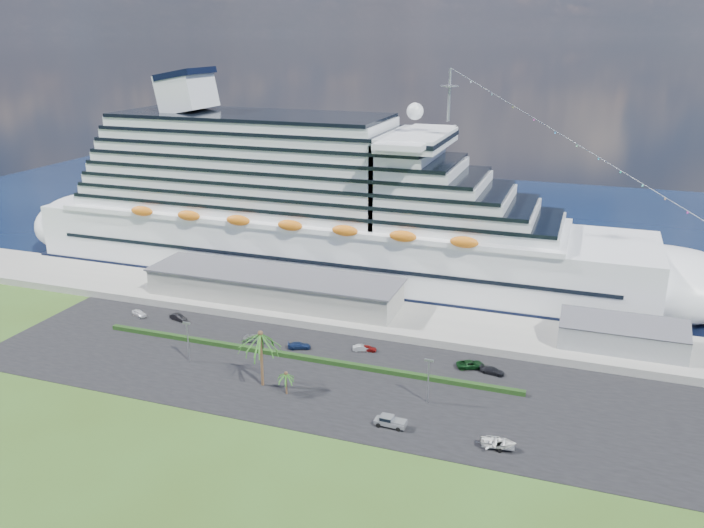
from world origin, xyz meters
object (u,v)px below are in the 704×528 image
at_px(parked_car_3, 299,346).
at_px(pickup_truck, 390,421).
at_px(cruise_ship, 324,215).
at_px(boat_trailer, 498,442).

distance_m(parked_car_3, pickup_truck, 34.02).
bearing_deg(cruise_ship, pickup_truck, -60.24).
height_order(pickup_truck, boat_trailer, pickup_truck).
relative_size(parked_car_3, boat_trailer, 0.73).
distance_m(cruise_ship, parked_car_3, 47.90).
distance_m(parked_car_3, boat_trailer, 49.07).
bearing_deg(cruise_ship, parked_car_3, -75.02).
xyz_separation_m(parked_car_3, boat_trailer, (43.53, -22.63, 0.52)).
relative_size(cruise_ship, pickup_truck, 35.67).
height_order(cruise_ship, boat_trailer, cruise_ship).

